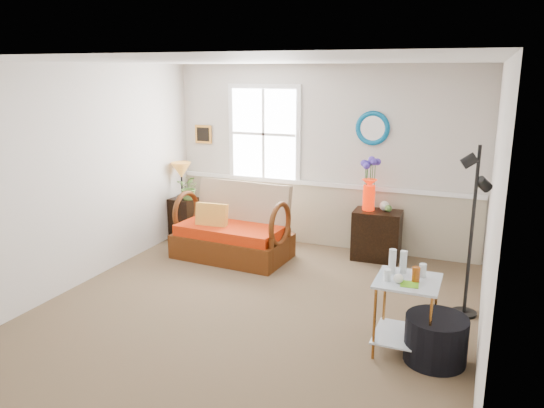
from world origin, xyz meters
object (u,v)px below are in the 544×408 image
at_px(lamp_stand, 184,218).
at_px(side_table, 406,316).
at_px(floor_lamp, 472,233).
at_px(loveseat, 232,222).
at_px(cabinet, 377,235).
at_px(ottoman, 436,339).

bearing_deg(lamp_stand, side_table, -30.95).
bearing_deg(floor_lamp, lamp_stand, 151.55).
bearing_deg(loveseat, floor_lamp, -8.61).
distance_m(cabinet, ottoman, 2.63).
height_order(cabinet, ottoman, cabinet).
xyz_separation_m(loveseat, floor_lamp, (3.06, -0.66, 0.40)).
relative_size(loveseat, cabinet, 2.26).
xyz_separation_m(loveseat, lamp_stand, (-1.08, 0.52, -0.19)).
height_order(loveseat, cabinet, loveseat).
bearing_deg(loveseat, lamp_stand, 157.99).
relative_size(lamp_stand, floor_lamp, 0.34).
bearing_deg(loveseat, cabinet, 23.70).
relative_size(loveseat, floor_lamp, 0.85).
bearing_deg(side_table, ottoman, -12.55).
distance_m(lamp_stand, ottoman, 4.55).
bearing_deg(loveseat, ottoman, -27.72).
distance_m(lamp_stand, floor_lamp, 4.35).
xyz_separation_m(cabinet, side_table, (0.74, -2.36, 0.02)).
height_order(lamp_stand, side_table, side_table).
relative_size(side_table, ottoman, 1.29).
height_order(loveseat, lamp_stand, loveseat).
relative_size(loveseat, lamp_stand, 2.46).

